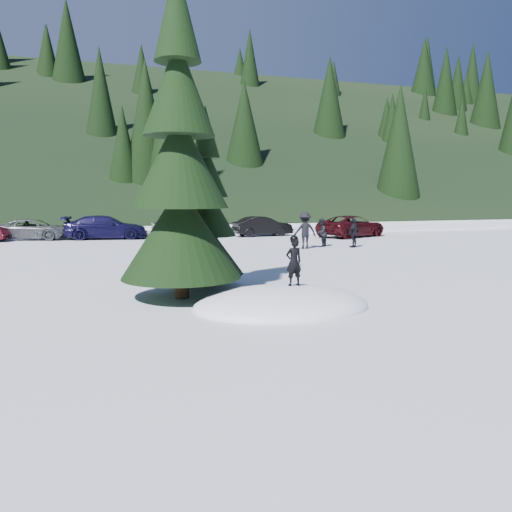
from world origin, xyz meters
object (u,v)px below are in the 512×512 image
object	(u,v)px
car_2	(34,229)
car_3	(106,227)
car_6	(352,226)
car_4	(183,227)
spruce_short	(206,217)
adult_1	(354,233)
adult_0	(321,233)
child_skier	(294,262)
adult_2	(305,230)
spruce_tall	(180,174)
car_5	(262,226)

from	to	relation	value
car_2	car_3	distance (m)	4.37
car_3	car_6	world-z (taller)	car_3
car_4	spruce_short	bearing A→B (deg)	-175.58
adult_1	car_6	size ratio (longest dim) A/B	0.30
adult_0	car_2	distance (m)	17.89
spruce_short	car_3	size ratio (longest dim) A/B	1.05
spruce_short	child_skier	world-z (taller)	spruce_short
child_skier	car_3	distance (m)	21.74
spruce_short	child_skier	xyz separation A→B (m)	(1.58, -3.03, -1.02)
adult_1	car_6	world-z (taller)	adult_1
car_4	car_6	xyz separation A→B (m)	(10.75, -3.09, 0.01)
child_skier	car_6	xyz separation A→B (m)	(11.49, 18.04, -0.37)
adult_0	car_6	distance (m)	7.00
car_4	car_6	bearing A→B (deg)	-94.33
adult_0	adult_2	size ratio (longest dim) A/B	0.80
spruce_tall	car_3	xyz separation A→B (m)	(-1.55, 19.71, -2.58)
spruce_tall	car_4	distance (m)	19.95
spruce_short	car_2	world-z (taller)	spruce_short
car_2	car_5	size ratio (longest dim) A/B	1.13
spruce_tall	adult_2	distance (m)	13.52
spruce_short	car_2	xyz separation A→B (m)	(-6.83, 19.19, -1.47)
adult_1	car_3	world-z (taller)	adult_1
adult_2	car_5	xyz separation A→B (m)	(0.49, 8.36, -0.28)
spruce_short	car_5	size ratio (longest dim) A/B	1.32
adult_1	spruce_short	bearing A→B (deg)	9.37
child_skier	adult_0	bearing A→B (deg)	-123.87
adult_0	adult_1	size ratio (longest dim) A/B	0.98
spruce_short	car_3	world-z (taller)	spruce_short
child_skier	adult_2	distance (m)	13.37
spruce_tall	spruce_short	bearing A→B (deg)	54.46
spruce_short	adult_0	xyz separation A→B (m)	(8.39, 9.79, -1.34)
adult_0	car_3	distance (m)	13.87
car_6	car_4	bearing A→B (deg)	50.16
child_skier	car_6	distance (m)	21.39
car_5	car_3	bearing A→B (deg)	79.95
spruce_short	adult_1	size ratio (longest dim) A/B	3.46
spruce_short	car_4	bearing A→B (deg)	82.71
adult_2	car_4	bearing A→B (deg)	-58.40
car_2	car_6	bearing A→B (deg)	-84.32
spruce_tall	car_4	size ratio (longest dim) A/B	2.08
car_3	car_4	distance (m)	4.87
spruce_tall	child_skier	bearing A→B (deg)	-32.26
spruce_short	car_5	world-z (taller)	spruce_short
car_5	car_4	bearing A→B (deg)	78.03
spruce_tall	car_3	bearing A→B (deg)	94.50
child_skier	car_2	size ratio (longest dim) A/B	0.26
adult_2	car_6	distance (m)	8.35
adult_0	car_4	world-z (taller)	adult_0
adult_1	car_4	distance (m)	11.90
adult_1	adult_2	size ratio (longest dim) A/B	0.82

